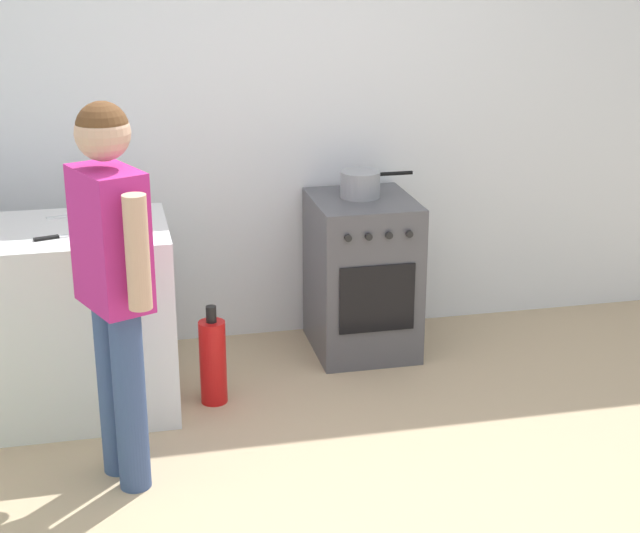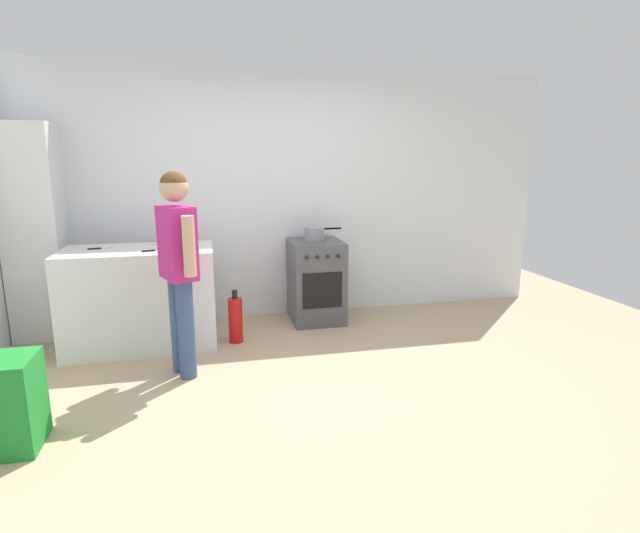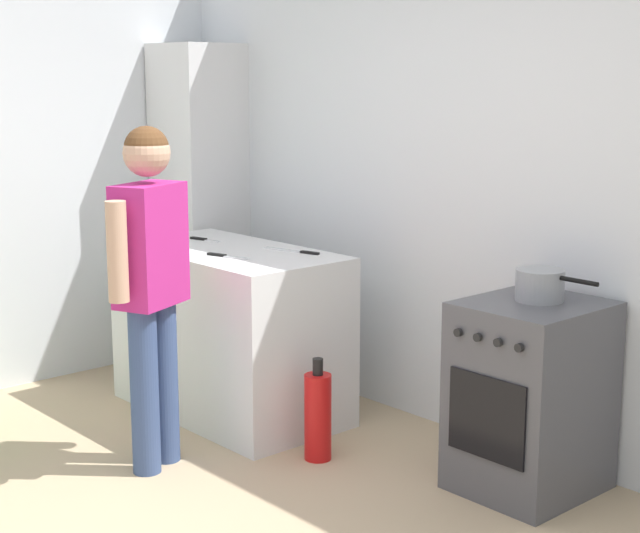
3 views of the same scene
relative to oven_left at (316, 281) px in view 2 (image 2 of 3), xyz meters
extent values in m
plane|color=tan|center=(-0.35, -1.58, -0.43)|extent=(8.00, 8.00, 0.00)
cube|color=silver|center=(-0.35, 0.37, 0.87)|extent=(6.00, 0.10, 2.60)
cube|color=silver|center=(-1.70, -0.38, 0.02)|extent=(1.30, 0.70, 0.90)
cube|color=#4C4C51|center=(0.00, 0.00, 0.00)|extent=(0.53, 0.60, 0.85)
cube|color=black|center=(0.00, -0.30, -0.03)|extent=(0.40, 0.01, 0.36)
cylinder|color=black|center=(-0.12, -0.12, 0.42)|extent=(0.17, 0.17, 0.01)
cylinder|color=black|center=(0.12, -0.12, 0.42)|extent=(0.17, 0.17, 0.01)
cylinder|color=black|center=(-0.12, 0.12, 0.42)|extent=(0.17, 0.17, 0.01)
cylinder|color=black|center=(0.12, 0.12, 0.42)|extent=(0.17, 0.17, 0.01)
cylinder|color=black|center=(-0.16, -0.31, 0.31)|extent=(0.04, 0.02, 0.04)
cylinder|color=black|center=(-0.05, -0.31, 0.31)|extent=(0.04, 0.02, 0.04)
cylinder|color=black|center=(0.05, -0.31, 0.31)|extent=(0.04, 0.02, 0.04)
cylinder|color=black|center=(0.16, -0.31, 0.31)|extent=(0.04, 0.02, 0.04)
cylinder|color=gray|center=(-0.01, 0.04, 0.49)|extent=(0.21, 0.21, 0.14)
cylinder|color=black|center=(0.19, 0.04, 0.54)|extent=(0.18, 0.02, 0.02)
cube|color=silver|center=(-1.96, -0.30, 0.48)|extent=(0.10, 0.04, 0.01)
cube|color=black|center=(-2.06, -0.32, 0.48)|extent=(0.11, 0.05, 0.01)
cube|color=silver|center=(-1.47, -0.50, 0.48)|extent=(0.14, 0.07, 0.01)
cube|color=black|center=(-1.59, -0.53, 0.48)|extent=(0.11, 0.05, 0.01)
cube|color=silver|center=(-1.48, -0.18, 0.48)|extent=(0.24, 0.09, 0.01)
cube|color=black|center=(-1.31, -0.14, 0.48)|extent=(0.11, 0.05, 0.01)
cylinder|color=#384C7A|center=(-1.28, -1.17, -0.04)|extent=(0.13, 0.13, 0.78)
cylinder|color=#384C7A|center=(-1.34, -1.03, -0.04)|extent=(0.13, 0.13, 0.78)
cube|color=#B7267A|center=(-1.31, -1.10, 0.63)|extent=(0.32, 0.39, 0.55)
cylinder|color=tan|center=(-1.22, -1.32, 0.64)|extent=(0.09, 0.09, 0.44)
cylinder|color=tan|center=(-1.41, -0.88, 0.64)|extent=(0.09, 0.09, 0.44)
sphere|color=tan|center=(-1.31, -1.10, 1.05)|extent=(0.21, 0.21, 0.21)
sphere|color=brown|center=(-1.31, -1.10, 1.07)|extent=(0.20, 0.20, 0.20)
cylinder|color=red|center=(-0.87, -0.48, -0.22)|extent=(0.13, 0.13, 0.42)
cylinder|color=black|center=(-0.87, -0.48, 0.03)|extent=(0.05, 0.05, 0.08)
cube|color=silver|center=(-2.65, 0.10, 0.57)|extent=(0.48, 0.44, 2.00)
camera|label=1|loc=(-1.31, -4.81, 1.77)|focal=55.00mm
camera|label=2|loc=(-1.07, -4.96, 1.26)|focal=28.00mm
camera|label=3|loc=(2.45, -3.42, 1.39)|focal=55.00mm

